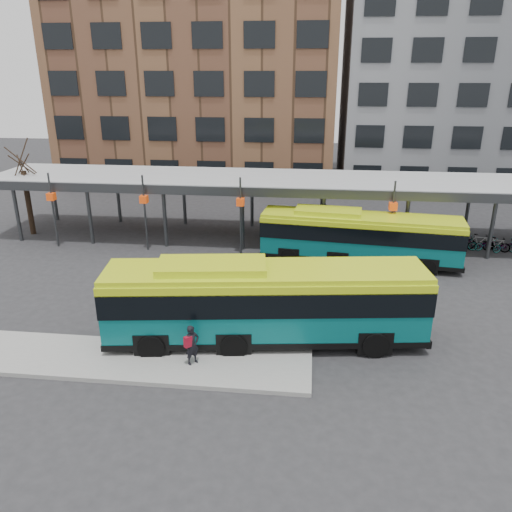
{
  "coord_description": "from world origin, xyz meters",
  "views": [
    {
      "loc": [
        1.21,
        -19.24,
        10.85
      ],
      "look_at": [
        -1.48,
        4.59,
        1.8
      ],
      "focal_mm": 35.0,
      "sensor_mm": 36.0,
      "label": 1
    }
  ],
  "objects": [
    {
      "name": "boarding_island",
      "position": [
        -5.5,
        -3.0,
        0.09
      ],
      "size": [
        14.0,
        3.0,
        0.18
      ],
      "primitive_type": "cube",
      "color": "gray",
      "rests_on": "ground"
    },
    {
      "name": "canopy",
      "position": [
        -0.06,
        12.87,
        3.91
      ],
      "size": [
        40.0,
        6.53,
        4.8
      ],
      "color": "#999B9E",
      "rests_on": "ground"
    },
    {
      "name": "building_brick",
      "position": [
        -10.0,
        32.0,
        11.0
      ],
      "size": [
        26.0,
        14.0,
        22.0
      ],
      "primitive_type": "cube",
      "color": "brown",
      "rests_on": "ground"
    },
    {
      "name": "pedestrian",
      "position": [
        -3.07,
        -3.07,
        0.99
      ],
      "size": [
        0.68,
        0.68,
        1.6
      ],
      "rotation": [
        0.0,
        0.0,
        0.8
      ],
      "color": "black",
      "rests_on": "boarding_island"
    },
    {
      "name": "tree",
      "position": [
        -18.0,
        12.0,
        2.43
      ],
      "size": [
        1.64,
        1.64,
        5.6
      ],
      "color": "black",
      "rests_on": "ground"
    },
    {
      "name": "bus_front",
      "position": [
        -0.53,
        -0.78,
        1.88
      ],
      "size": [
        13.31,
        4.48,
        3.6
      ],
      "rotation": [
        0.0,
        0.0,
        0.13
      ],
      "color": "#085A5B",
      "rests_on": "ground"
    },
    {
      "name": "bus_rear",
      "position": [
        4.09,
        8.99,
        1.65
      ],
      "size": [
        11.67,
        3.68,
        3.16
      ],
      "rotation": [
        0.0,
        0.0,
        -0.11
      ],
      "color": "#085A5B",
      "rests_on": "ground"
    },
    {
      "name": "building_grey",
      "position": [
        16.0,
        32.0,
        10.0
      ],
      "size": [
        24.0,
        14.0,
        20.0
      ],
      "primitive_type": "cube",
      "color": "slate",
      "rests_on": "ground"
    },
    {
      "name": "bike_rack",
      "position": [
        12.25,
        11.87,
        0.47
      ],
      "size": [
        4.22,
        1.21,
        1.05
      ],
      "color": "slate",
      "rests_on": "ground"
    },
    {
      "name": "ground",
      "position": [
        0.0,
        0.0,
        0.0
      ],
      "size": [
        120.0,
        120.0,
        0.0
      ],
      "primitive_type": "plane",
      "color": "#28282B",
      "rests_on": "ground"
    }
  ]
}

